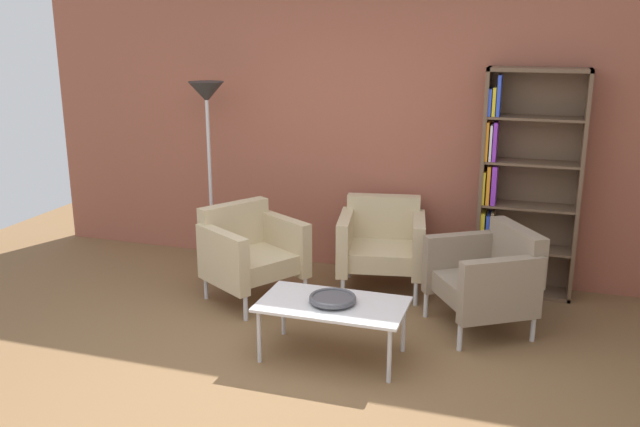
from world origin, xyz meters
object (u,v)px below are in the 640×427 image
Objects in this scene: armchair_corner_red at (250,251)px; armchair_spare_guest at (488,276)px; armchair_near_window at (382,243)px; coffee_table_low at (333,307)px; decorative_bowl at (333,298)px; bookshelf_tall at (521,185)px; floor_lamp_torchiere at (207,115)px.

armchair_corner_red and armchair_spare_guest have the same top height.
coffee_table_low is at bearing -101.60° from armchair_near_window.
decorative_bowl is at bearing -101.60° from armchair_near_window.
bookshelf_tall is 1.90× the size of coffee_table_low.
decorative_bowl reaches higher than coffee_table_low.
armchair_near_window is 0.87× the size of armchair_spare_guest.
decorative_bowl is 2.36m from floor_lamp_torchiere.
floor_lamp_torchiere reaches higher than coffee_table_low.
armchair_corner_red is 1.93m from armchair_spare_guest.
armchair_corner_red is (-0.97, 0.81, -0.02)m from decorative_bowl.
armchair_spare_guest is 2.84m from floor_lamp_torchiere.
coffee_table_low is 0.57× the size of floor_lamp_torchiere.
armchair_near_window is at bearing 88.86° from decorative_bowl.
decorative_bowl is (0.00, 0.00, 0.07)m from coffee_table_low.
bookshelf_tall is 2.02× the size of armchair_spare_guest.
armchair_corner_red is at bearing -157.74° from bookshelf_tall.
floor_lamp_torchiere is (-1.64, 0.04, 1.03)m from armchair_near_window.
bookshelf_tall is 5.94× the size of decorative_bowl.
coffee_table_low is (-1.14, -1.67, -0.57)m from bookshelf_tall.
armchair_spare_guest reaches higher than coffee_table_low.
decorative_bowl is 1.26m from armchair_spare_guest.
coffee_table_low is 0.07m from decorative_bowl.
armchair_corner_red is at bearing -161.25° from armchair_near_window.
bookshelf_tall reaches higher than coffee_table_low.
armchair_spare_guest is at bearing 39.97° from coffee_table_low.
decorative_bowl is 0.18× the size of floor_lamp_torchiere.
coffee_table_low is at bearing -82.73° from armchair_spare_guest.
floor_lamp_torchiere reaches higher than armchair_spare_guest.
armchair_spare_guest is (0.97, 0.81, -0.02)m from decorative_bowl.
armchair_near_window is (-1.11, -0.31, -0.52)m from bookshelf_tall.
floor_lamp_torchiere is (-1.61, 1.40, 1.01)m from decorative_bowl.
armchair_near_window is 0.47× the size of floor_lamp_torchiere.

